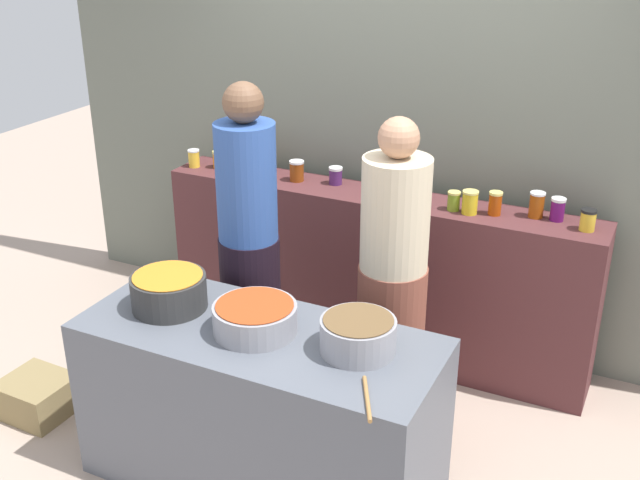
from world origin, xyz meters
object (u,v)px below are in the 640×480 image
Objects in this scene: preserve_jar_14 at (588,220)px; cooking_pot_right at (358,335)px; preserve_jar_4 at (264,164)px; wooden_spoon at (367,399)px; cooking_pot_center at (255,318)px; preserve_jar_10 at (470,202)px; preserve_jar_0 at (194,158)px; cook_in_cap at (392,296)px; preserve_jar_12 at (537,205)px; cooking_pot_left at (169,292)px; preserve_jar_1 at (219,159)px; preserve_jar_9 at (454,201)px; preserve_jar_3 at (242,166)px; preserve_jar_6 at (336,176)px; preserve_jar_8 at (409,194)px; bread_crate at (38,396)px; preserve_jar_2 at (231,161)px; preserve_jar_11 at (495,203)px; preserve_jar_7 at (383,186)px; preserve_jar_13 at (558,209)px; cook_with_tongs at (250,266)px; preserve_jar_5 at (297,171)px.

preserve_jar_14 is 1.53m from cooking_pot_right.
preserve_jar_4 reaches higher than wooden_spoon.
cooking_pot_center is 1.16× the size of cooking_pot_right.
cooking_pot_center is at bearing -114.04° from preserve_jar_10.
preserve_jar_0 is 0.98× the size of preserve_jar_14.
preserve_jar_12 is at bearing 53.52° from cook_in_cap.
cooking_pot_left is (0.28, -1.42, -0.18)m from preserve_jar_4.
preserve_jar_9 is at bearing -1.88° from preserve_jar_1.
preserve_jar_3 reaches higher than preserve_jar_4.
preserve_jar_6 is (0.81, 0.05, -0.00)m from preserve_jar_1.
preserve_jar_4 is 1.16× the size of preserve_jar_9.
preserve_jar_8 is 0.07× the size of cook_in_cap.
preserve_jar_1 is 0.31× the size of bread_crate.
preserve_jar_2 reaches higher than preserve_jar_8.
preserve_jar_4 is 1.64m from cooking_pot_center.
cooking_pot_left reaches higher than cooking_pot_right.
preserve_jar_0 is at bearing 158.59° from cook_in_cap.
preserve_jar_11 reaches higher than cooking_pot_center.
cook_in_cap is at bearing 105.41° from wooden_spoon.
preserve_jar_10 is (1.85, -0.01, 0.01)m from preserve_jar_0.
preserve_jar_0 is 1.55m from cooking_pot_left.
preserve_jar_7 reaches higher than preserve_jar_11.
preserve_jar_4 is at bearing -179.30° from preserve_jar_12.
preserve_jar_9 is 0.10m from preserve_jar_10.
preserve_jar_13 is at bearing 13.72° from preserve_jar_10.
cook_with_tongs reaches higher than preserve_jar_9.
cooking_pot_center is at bearing -79.28° from preserve_jar_6.
preserve_jar_4 is 1.82m from preserve_jar_13.
preserve_jar_12 is at bearing 33.94° from cook_with_tongs.
preserve_jar_5 is at bearing -168.08° from preserve_jar_6.
preserve_jar_12 is 1.49m from cooking_pot_right.
wooden_spoon is (1.53, -1.60, -0.26)m from preserve_jar_3.
cook_in_cap reaches higher than preserve_jar_14.
cooking_pot_center is 0.49m from cooking_pot_right.
preserve_jar_0 is 1.75m from bread_crate.
preserve_jar_0 is at bearing 84.17° from bread_crate.
preserve_jar_13 is at bearing 43.02° from cooking_pot_left.
cook_with_tongs is (-0.87, -0.79, -0.25)m from preserve_jar_9.
preserve_jar_1 is at bearing -176.01° from preserve_jar_4.
cook_in_cap reaches higher than preserve_jar_0.
preserve_jar_7 is at bearing 86.79° from cooking_pot_center.
cook_in_cap is 4.72× the size of bread_crate.
preserve_jar_9 is 0.72m from preserve_jar_14.
preserve_jar_10 reaches higher than cooking_pot_right.
preserve_jar_5 is (0.47, 0.01, 0.00)m from preserve_jar_2.
preserve_jar_1 is 0.07× the size of cook_in_cap.
preserve_jar_6 is 0.95× the size of preserve_jar_8.
preserve_jar_9 is 0.37× the size of wooden_spoon.
preserve_jar_13 is 0.44× the size of wooden_spoon.
preserve_jar_6 reaches higher than cooking_pot_right.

